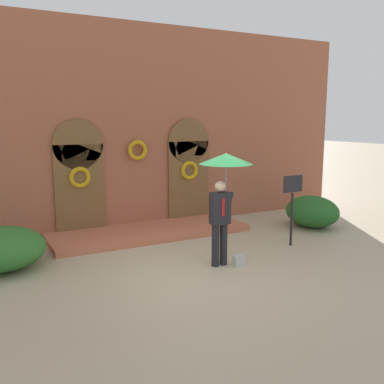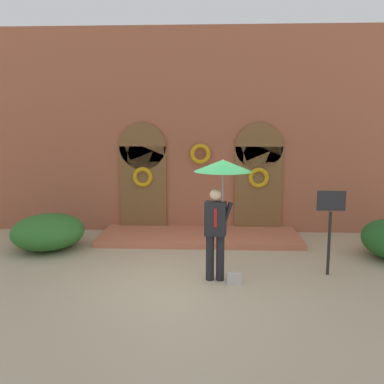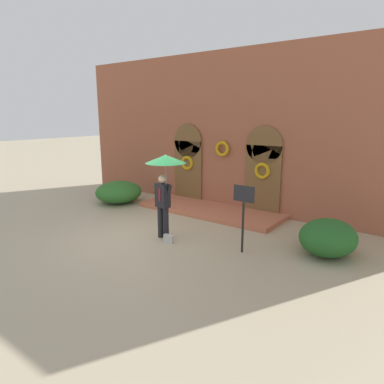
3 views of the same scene
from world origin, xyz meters
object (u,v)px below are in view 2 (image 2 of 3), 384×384
(sign_post, at_px, (330,218))
(shrub_left, at_px, (48,232))
(handbag, at_px, (234,278))
(person_with_umbrella, at_px, (221,183))

(sign_post, xyz_separation_m, shrub_left, (-6.34, 1.53, -0.74))
(handbag, relative_size, shrub_left, 0.15)
(sign_post, bearing_deg, shrub_left, 166.46)
(handbag, height_order, shrub_left, shrub_left)
(person_with_umbrella, distance_m, handbag, 1.83)
(person_with_umbrella, xyz_separation_m, shrub_left, (-4.15, 1.94, -1.49))
(person_with_umbrella, xyz_separation_m, sign_post, (2.19, 0.41, -0.75))
(sign_post, distance_m, shrub_left, 6.56)
(person_with_umbrella, height_order, sign_post, person_with_umbrella)
(handbag, distance_m, shrub_left, 4.92)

